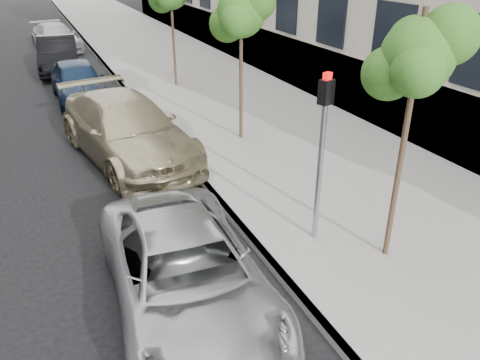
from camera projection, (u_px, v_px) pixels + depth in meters
sidewalk at (146, 45)px, 27.46m from camera, size 6.40×72.00×0.14m
curb at (92, 49)px, 26.32m from camera, size 0.15×72.00×0.14m
tree_near at (419, 56)px, 7.06m from camera, size 1.52×1.32×4.36m
tree_mid at (242, 13)px, 12.40m from camera, size 1.66×1.46×4.34m
signal_pole at (322, 141)px, 8.24m from camera, size 0.29×0.25×3.22m
minivan at (186, 273)px, 7.25m from camera, size 2.52×4.99×1.35m
suv at (127, 129)px, 12.54m from camera, size 3.30×6.08×1.67m
sedan_blue at (78, 81)px, 17.44m from camera, size 1.81×4.38×1.48m
sedan_black at (58, 54)px, 21.55m from camera, size 2.05×4.90×1.58m
sedan_rear at (56, 37)px, 26.14m from camera, size 2.69×5.12×1.42m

